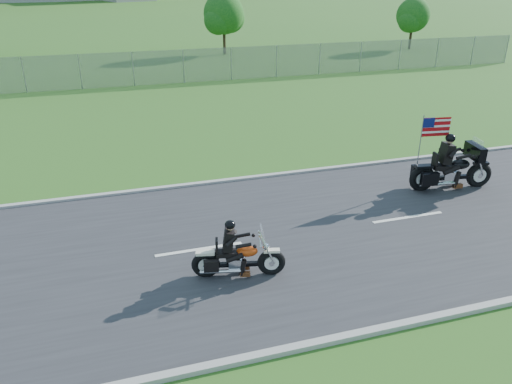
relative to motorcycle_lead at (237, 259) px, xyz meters
name	(u,v)px	position (x,y,z in m)	size (l,w,h in m)	color
ground	(274,239)	(1.37, 1.37, -0.46)	(420.00, 420.00, 0.00)	#29561B
road	(274,239)	(1.37, 1.37, -0.44)	(120.00, 8.00, 0.04)	#28282B
curb_north	(235,180)	(1.37, 5.42, -0.41)	(120.00, 0.18, 0.12)	#9E9B93
curb_south	(343,338)	(1.37, -2.68, -0.41)	(120.00, 0.18, 0.12)	#9E9B93
fence	(80,72)	(-3.63, 21.37, 0.54)	(60.00, 0.03, 2.00)	gray
tree_fence_near	(224,16)	(7.42, 31.41, 2.51)	(3.52, 3.28, 4.75)	#382316
tree_fence_far	(413,17)	(23.41, 29.40, 2.18)	(3.08, 2.87, 4.20)	#382316
motorcycle_lead	(237,259)	(0.00, 0.00, 0.00)	(2.13, 0.84, 1.45)	black
motorcycle_follow	(451,171)	(7.77, 2.80, 0.17)	(2.78, 1.03, 2.32)	black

